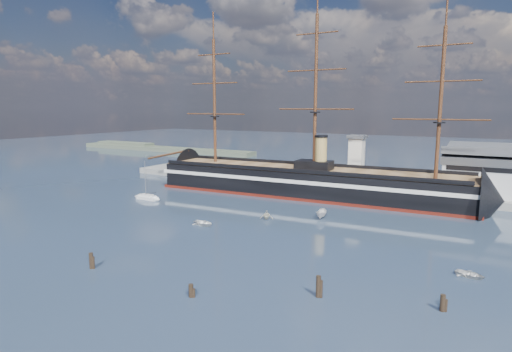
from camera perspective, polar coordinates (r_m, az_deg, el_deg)
The scene contains 14 objects.
ground at distance 103.16m, azimuth 6.07°, elevation -4.99°, with size 600.00×600.00×0.00m, color #263545.
quay at distance 133.50m, azimuth 16.34°, elevation -2.06°, with size 180.00×18.00×2.00m, color slate.
quay_tower at distance 130.94m, azimuth 13.25°, elevation 2.18°, with size 5.00×5.00×15.00m.
shoreline at distance 260.02m, azimuth -13.86°, elevation 3.68°, with size 120.00×10.00×4.00m.
warship at distance 123.77m, azimuth 6.09°, elevation -0.70°, with size 113.28×20.89×53.94m.
sailboat at distance 121.31m, azimuth -14.30°, elevation -2.75°, with size 6.75×2.08×10.74m.
motorboat_b at distance 93.29m, azimuth -7.01°, elevation -6.53°, with size 3.06×1.22×1.43m, color white.
motorboat_c at distance 99.34m, azimuth 8.72°, elevation -5.60°, with size 5.96×2.19×2.38m, color silver.
motorboat_d at distance 97.82m, azimuth 1.42°, elevation -5.72°, with size 5.65×2.45×2.07m, color beige.
motorboat_e at distance 73.11m, azimuth 26.63°, elevation -11.95°, with size 2.61×1.05×1.22m, color silver.
piling_near_left at distance 73.62m, azimuth -21.06°, elevation -11.43°, with size 0.64×0.64×3.28m, color black.
piling_near_mid at distance 60.11m, azimuth -8.65°, elevation -15.66°, with size 0.64×0.64×2.50m, color black.
piling_near_right at distance 60.01m, azimuth 8.27°, elevation -15.69°, with size 0.64×0.64×3.72m, color black.
piling_far_right at distance 60.49m, azimuth 23.55°, elevation -16.19°, with size 0.64×0.64×2.88m, color black.
Camera 1 is at (40.34, -51.56, 25.13)m, focal length 30.00 mm.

